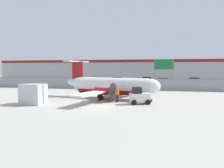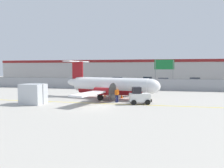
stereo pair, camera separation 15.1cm
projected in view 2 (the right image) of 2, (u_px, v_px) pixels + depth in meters
The scene contains 17 objects.
ground_plane at pixel (94, 103), 24.45m from camera, with size 140.00×140.00×0.01m.
perimeter_fence at pixel (120, 84), 39.96m from camera, with size 98.00×0.10×2.10m.
parking_lot_strip at pixel (128, 85), 51.24m from camera, with size 98.00×17.00×0.12m.
background_building at pixel (137, 70), 69.01m from camera, with size 91.00×8.10×6.50m.
commuter_airplane at pixel (112, 86), 28.23m from camera, with size 13.29×15.93×4.92m.
baggage_tug at pixel (139, 96), 23.79m from camera, with size 2.55×1.91×1.88m.
ground_crew_worker at pixel (117, 94), 25.06m from camera, with size 0.48×0.48×1.70m.
cargo_container at pixel (33, 94), 23.90m from camera, with size 2.49×2.11×2.20m.
traffic_cone_near_left at pixel (105, 94), 30.27m from camera, with size 0.36×0.36×0.64m.
traffic_cone_near_right at pixel (122, 96), 28.55m from camera, with size 0.36×0.36×0.64m.
parked_car_0 at pixel (66, 82), 48.89m from camera, with size 4.24×2.07×1.58m.
parked_car_1 at pixel (97, 80), 54.10m from camera, with size 4.38×2.42×1.58m.
parked_car_2 at pixel (118, 80), 54.79m from camera, with size 4.34×2.32×1.58m.
parked_car_3 at pixel (147, 80), 56.38m from camera, with size 4.22×2.04×1.58m.
parked_car_4 at pixel (162, 81), 50.23m from camera, with size 4.33×2.29×1.58m.
parked_car_5 at pixel (194, 81), 52.31m from camera, with size 4.27×2.15×1.58m.
highway_sign at pixel (164, 67), 40.29m from camera, with size 3.60×0.14×5.50m.
Camera 2 is at (7.16, -21.23, 3.93)m, focal length 35.00 mm.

